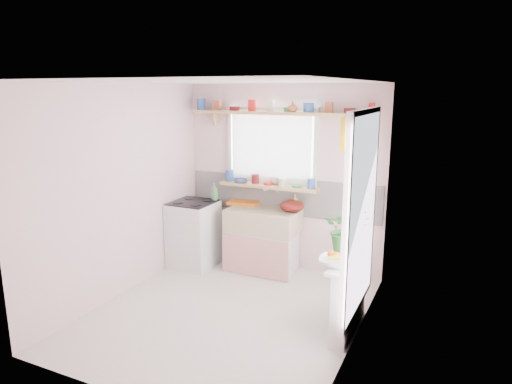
% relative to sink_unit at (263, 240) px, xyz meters
% --- Properties ---
extents(room, '(3.20, 3.20, 3.20)m').
position_rel_sink_unit_xyz_m(room, '(0.81, -0.43, 0.94)').
color(room, silver).
rests_on(room, ground).
extents(sink_unit, '(0.95, 0.65, 1.11)m').
position_rel_sink_unit_xyz_m(sink_unit, '(0.00, 0.00, 0.00)').
color(sink_unit, white).
rests_on(sink_unit, ground).
extents(cooker, '(0.58, 0.58, 0.93)m').
position_rel_sink_unit_xyz_m(cooker, '(-0.95, -0.24, 0.03)').
color(cooker, white).
rests_on(cooker, ground).
extents(radiator_ledge, '(0.22, 0.95, 0.78)m').
position_rel_sink_unit_xyz_m(radiator_ledge, '(1.45, -1.09, -0.03)').
color(radiator_ledge, white).
rests_on(radiator_ledge, ground).
extents(windowsill, '(1.40, 0.22, 0.04)m').
position_rel_sink_unit_xyz_m(windowsill, '(-0.00, 0.19, 0.71)').
color(windowsill, tan).
rests_on(windowsill, room).
extents(pine_shelf, '(2.52, 0.24, 0.04)m').
position_rel_sink_unit_xyz_m(pine_shelf, '(0.15, 0.18, 1.69)').
color(pine_shelf, tan).
rests_on(pine_shelf, room).
extents(shelf_crockery, '(2.47, 0.11, 0.12)m').
position_rel_sink_unit_xyz_m(shelf_crockery, '(0.13, 0.18, 1.76)').
color(shelf_crockery, '#3359A5').
rests_on(shelf_crockery, pine_shelf).
extents(sill_crockery, '(1.35, 0.11, 0.12)m').
position_rel_sink_unit_xyz_m(sill_crockery, '(-0.02, 0.19, 0.78)').
color(sill_crockery, '#3359A5').
rests_on(sill_crockery, windowsill).
extents(dish_tray, '(0.46, 0.36, 0.04)m').
position_rel_sink_unit_xyz_m(dish_tray, '(-0.38, 0.21, 0.44)').
color(dish_tray, '#D36012').
rests_on(dish_tray, sink_unit).
extents(colander, '(0.41, 0.41, 0.15)m').
position_rel_sink_unit_xyz_m(colander, '(0.38, 0.10, 0.49)').
color(colander, '#5C130F').
rests_on(colander, sink_unit).
extents(jade_plant, '(0.51, 0.46, 0.50)m').
position_rel_sink_unit_xyz_m(jade_plant, '(1.36, -0.93, 0.59)').
color(jade_plant, '#2B6B2B').
rests_on(jade_plant, radiator_ledge).
extents(fruit_bowl, '(0.35, 0.35, 0.08)m').
position_rel_sink_unit_xyz_m(fruit_bowl, '(1.36, -1.34, 0.38)').
color(fruit_bowl, white).
rests_on(fruit_bowl, radiator_ledge).
extents(herb_pot, '(0.12, 0.09, 0.20)m').
position_rel_sink_unit_xyz_m(herb_pot, '(1.48, -1.01, 0.44)').
color(herb_pot, '#306428').
rests_on(herb_pot, radiator_ledge).
extents(soap_bottle_sink, '(0.12, 0.12, 0.21)m').
position_rel_sink_unit_xyz_m(soap_bottle_sink, '(0.38, 0.21, 0.52)').
color(soap_bottle_sink, '#F1E56B').
rests_on(soap_bottle_sink, sink_unit).
extents(sill_cup, '(0.15, 0.15, 0.10)m').
position_rel_sink_unit_xyz_m(sill_cup, '(0.08, 0.24, 0.78)').
color(sill_cup, beige).
rests_on(sill_cup, windowsill).
extents(sill_bowl, '(0.23, 0.23, 0.06)m').
position_rel_sink_unit_xyz_m(sill_bowl, '(-0.40, 0.13, 0.76)').
color(sill_bowl, '#2E4196').
rests_on(sill_bowl, windowsill).
extents(shelf_vase, '(0.14, 0.14, 0.14)m').
position_rel_sink_unit_xyz_m(shelf_vase, '(0.35, 0.12, 1.78)').
color(shelf_vase, '#A15731').
rests_on(shelf_vase, pine_shelf).
extents(cooker_bottle, '(0.11, 0.11, 0.24)m').
position_rel_sink_unit_xyz_m(cooker_bottle, '(-0.73, -0.02, 0.60)').
color(cooker_bottle, '#458B54').
rests_on(cooker_bottle, cooker).
extents(fruit, '(0.20, 0.14, 0.10)m').
position_rel_sink_unit_xyz_m(fruit, '(1.37, -1.33, 0.44)').
color(fruit, orange).
rests_on(fruit, fruit_bowl).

